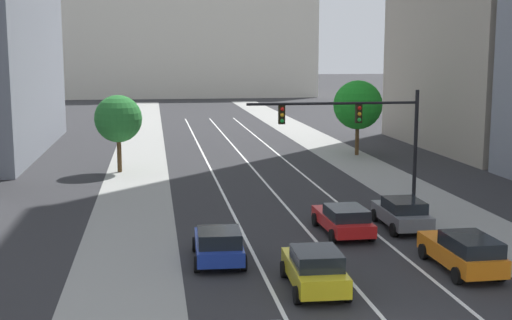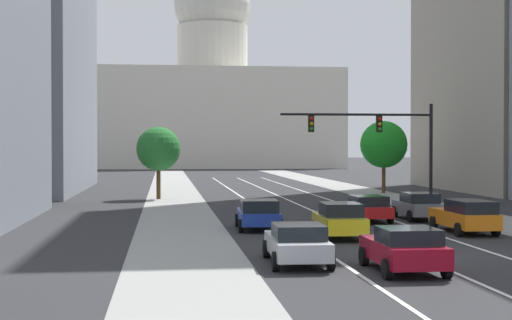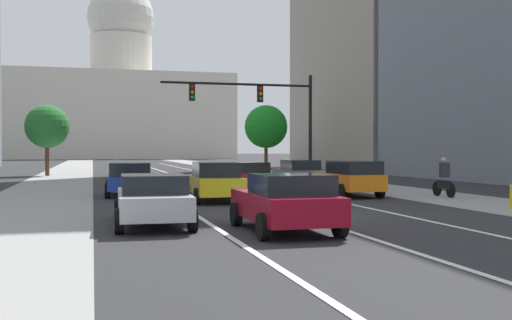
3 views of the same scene
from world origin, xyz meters
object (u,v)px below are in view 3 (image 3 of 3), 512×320
object	(u,v)px
car_blue	(129,179)
car_yellow	(215,181)
street_tree_near_right	(266,127)
street_tree_near_left	(47,127)
traffic_signal_mast	(264,105)
car_red	(246,175)
car_crimson	(286,202)
car_gray	(299,173)
car_silver	(153,199)
capitol_building	(121,102)
cyclist	(444,177)
car_orange	(348,178)

from	to	relation	value
car_blue	car_yellow	size ratio (longest dim) A/B	1.01
street_tree_near_right	street_tree_near_left	bearing A→B (deg)	-164.38
car_blue	street_tree_near_right	size ratio (longest dim) A/B	0.68
traffic_signal_mast	car_red	bearing A→B (deg)	-117.82
car_crimson	car_gray	size ratio (longest dim) A/B	0.95
car_yellow	car_silver	world-z (taller)	car_yellow
car_yellow	street_tree_near_right	distance (m)	33.47
car_crimson	car_blue	size ratio (longest dim) A/B	0.97
capitol_building	cyclist	xyz separation A→B (m)	(8.48, -116.15, -11.69)
car_orange	street_tree_near_right	world-z (taller)	street_tree_near_right
capitol_building	street_tree_near_right	distance (m)	85.34
cyclist	car_gray	bearing A→B (deg)	24.02
car_yellow	car_orange	xyz separation A→B (m)	(6.23, 1.20, 0.02)
car_yellow	car_orange	world-z (taller)	same
car_crimson	traffic_signal_mast	bearing A→B (deg)	-13.97
car_orange	car_silver	world-z (taller)	car_orange
car_blue	car_red	distance (m)	7.14
car_yellow	car_red	xyz separation A→B (m)	(3.12, 7.28, -0.07)
capitol_building	street_tree_near_left	size ratio (longest dim) A/B	8.54
street_tree_near_right	street_tree_near_left	xyz separation A→B (m)	(-19.17, -5.36, -0.35)
car_orange	car_silver	distance (m)	12.50
car_yellow	car_red	bearing A→B (deg)	-21.51
car_crimson	car_orange	size ratio (longest dim) A/B	0.88
car_silver	street_tree_near_left	distance (m)	33.66
street_tree_near_left	car_red	bearing A→B (deg)	-59.15
traffic_signal_mast	car_silver	bearing A→B (deg)	-114.36
capitol_building	car_gray	bearing A→B (deg)	-87.52
street_tree_near_left	capitol_building	bearing A→B (deg)	83.87
car_orange	car_yellow	bearing A→B (deg)	100.35
car_crimson	street_tree_near_left	distance (m)	36.27
car_crimson	car_red	size ratio (longest dim) A/B	0.88
car_yellow	street_tree_near_left	world-z (taller)	street_tree_near_left
street_tree_near_left	car_yellow	bearing A→B (deg)	-72.75
car_orange	street_tree_near_left	distance (m)	28.82
capitol_building	car_silver	size ratio (longest dim) A/B	10.38
car_blue	car_red	world-z (taller)	car_blue
car_crimson	street_tree_near_left	bearing A→B (deg)	13.15
traffic_signal_mast	street_tree_near_right	xyz separation A→B (m)	(5.95, 20.29, -0.49)
traffic_signal_mast	cyclist	world-z (taller)	traffic_signal_mast
car_blue	car_gray	distance (m)	10.19
car_orange	cyclist	distance (m)	4.11
car_yellow	car_silver	size ratio (longest dim) A/B	0.93
capitol_building	car_blue	world-z (taller)	capitol_building
car_gray	car_orange	bearing A→B (deg)	-179.17
car_red	street_tree_near_left	world-z (taller)	street_tree_near_left
car_silver	traffic_signal_mast	size ratio (longest dim) A/B	0.50
street_tree_near_left	car_gray	bearing A→B (deg)	-51.77
street_tree_near_right	car_silver	bearing A→B (deg)	-110.24
car_yellow	car_red	world-z (taller)	car_yellow
car_silver	street_tree_near_right	world-z (taller)	street_tree_near_right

